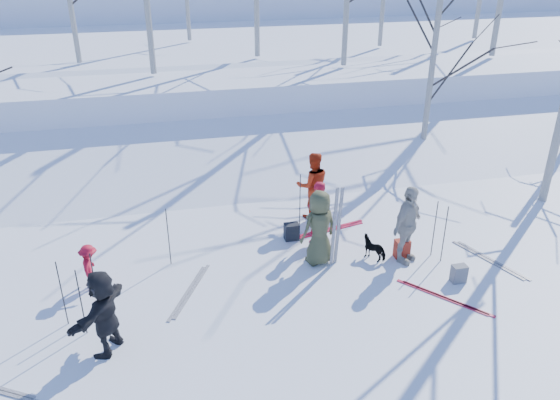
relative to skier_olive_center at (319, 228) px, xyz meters
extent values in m
plane|color=white|center=(-0.72, -0.90, -0.85)|extent=(120.00, 120.00, 0.00)
cube|color=white|center=(-0.72, 6.10, -0.70)|extent=(70.00, 9.49, 4.12)
cube|color=white|center=(-0.72, 16.10, 0.15)|extent=(70.00, 18.00, 2.20)
imported|color=#3F4328|center=(0.00, 0.00, 0.00)|extent=(0.95, 0.76, 1.69)
imported|color=#AC1025|center=(0.22, 0.85, -0.08)|extent=(0.66, 0.57, 1.53)
imported|color=#B1290D|center=(0.46, 2.10, 0.02)|extent=(0.86, 0.68, 1.73)
imported|color=#AC1025|center=(-4.73, 0.10, -0.36)|extent=(0.37, 0.63, 0.98)
imported|color=beige|center=(1.85, -0.37, 0.04)|extent=(1.09, 0.97, 1.77)
imported|color=black|center=(-4.31, -1.89, -0.06)|extent=(1.12, 1.50, 1.57)
imported|color=black|center=(1.26, -0.12, -0.59)|extent=(0.60, 0.64, 0.51)
cube|color=silver|center=(0.25, -0.24, 0.10)|extent=(0.09, 0.16, 1.90)
cube|color=silver|center=(0.36, -0.21, 0.10)|extent=(0.09, 0.23, 1.89)
cylinder|color=black|center=(2.63, -0.58, -0.18)|extent=(0.02, 0.02, 1.34)
cylinder|color=black|center=(2.54, -0.30, -0.18)|extent=(0.02, 0.02, 1.34)
cylinder|color=black|center=(-4.54, -0.85, -0.18)|extent=(0.02, 0.02, 1.34)
cylinder|color=black|center=(-3.15, 0.64, -0.18)|extent=(0.02, 0.02, 1.34)
cylinder|color=black|center=(0.05, 1.76, -0.18)|extent=(0.02, 0.02, 1.34)
cylinder|color=black|center=(-5.10, -1.00, -0.18)|extent=(0.02, 0.02, 1.34)
cylinder|color=black|center=(-4.74, -1.35, -0.18)|extent=(0.02, 0.02, 1.34)
cube|color=maroon|center=(1.86, -0.22, -0.64)|extent=(0.32, 0.22, 0.42)
cube|color=slate|center=(2.60, -1.38, -0.66)|extent=(0.30, 0.20, 0.38)
cube|color=black|center=(-0.32, 1.10, -0.65)|extent=(0.34, 0.24, 0.40)
camera|label=1|loc=(-3.10, -9.72, 5.60)|focal=35.00mm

